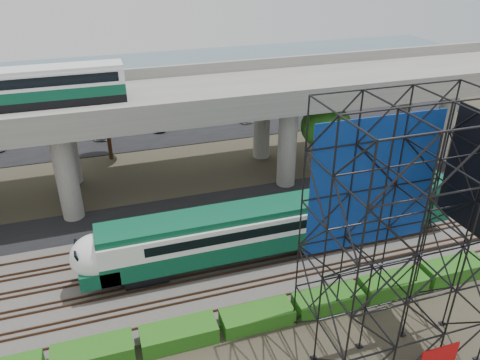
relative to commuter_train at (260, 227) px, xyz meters
name	(u,v)px	position (x,y,z in m)	size (l,w,h in m)	color
ground	(223,284)	(-3.44, -2.00, -2.88)	(140.00, 140.00, 0.00)	#474233
ballast_bed	(216,266)	(-3.44, 0.00, -2.78)	(90.00, 12.00, 0.20)	slate
service_road	(191,210)	(-3.44, 8.50, -2.84)	(90.00, 5.00, 0.08)	black
parking_lot	(152,122)	(-3.44, 32.00, -2.84)	(90.00, 18.00, 0.08)	black
harbor_water	(134,79)	(-3.44, 54.00, -2.87)	(140.00, 40.00, 0.03)	#425E6D
rail_tracks	(216,264)	(-3.44, 0.00, -2.60)	(90.00, 9.52, 0.16)	#472D1E
commuter_train	(260,227)	(0.00, 0.00, 0.00)	(29.30, 3.06, 4.30)	black
overpass	(166,105)	(-4.18, 14.00, 5.33)	(80.00, 12.00, 12.40)	#9E9B93
scaffold_tower	(400,239)	(4.29, -9.98, 4.59)	(9.36, 6.36, 15.00)	black
hedge_strip	(257,316)	(-2.43, -6.30, -2.32)	(34.60, 1.80, 1.20)	#1E5914
trees	(125,136)	(-8.11, 14.17, 2.69)	(40.94, 16.94, 7.69)	#382314
parked_cars	(149,118)	(-3.85, 31.62, -2.19)	(36.39, 9.60, 1.30)	silver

